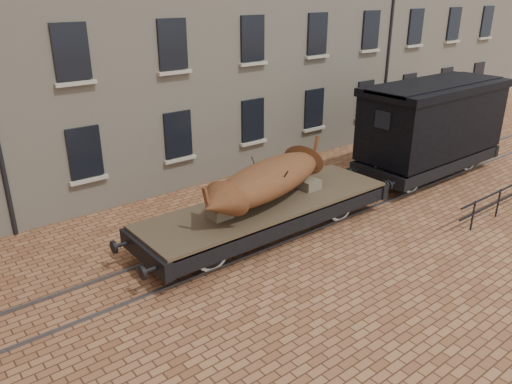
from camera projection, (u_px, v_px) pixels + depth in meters
ground at (320, 215)px, 17.01m from camera, size 90.00×90.00×0.00m
rail_track at (320, 214)px, 17.00m from camera, size 30.00×1.52×0.06m
flatcar_wagon at (268, 209)px, 15.34m from camera, size 9.39×2.55×1.42m
iron_boat at (269, 179)px, 14.99m from camera, size 5.84×2.94×1.44m
goods_van at (433, 119)px, 19.67m from camera, size 7.40×2.70×3.83m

